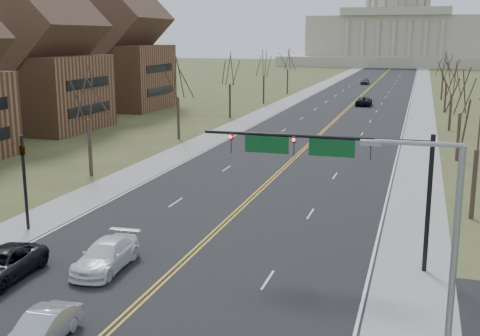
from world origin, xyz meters
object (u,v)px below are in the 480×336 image
Objects in this scene: signal_left at (24,172)px; car_far_sb at (365,81)px; car_sb_inner_second at (106,255)px; car_sb_inner_lead at (42,329)px; car_far_nb at (364,101)px; street_light at (443,273)px; car_sb_outer_lead at (1,265)px; signal_mast at (330,157)px.

car_far_sb is (9.44, 124.77, -2.92)m from signal_left.
car_sb_inner_second is at bearing -88.12° from car_far_sb.
car_sb_inner_lead is 89.01m from car_far_nb.
street_light reaches higher than car_far_nb.
street_light is 1.67× the size of car_sb_outer_lead.
street_light is 21.94m from car_sb_outer_lead.
car_sb_outer_lead is at bearing -150.55° from car_sb_inner_second.
signal_mast is 2.15× the size of car_far_nb.
car_far_nb is (-5.25, 76.58, -4.97)m from signal_mast.
signal_left is 77.85m from car_far_nb.
car_far_nb is at bearing 93.92° from signal_mast.
signal_left is at bearing 125.28° from car_sb_inner_lead.
car_far_sb is at bearing 86.54° from car_sb_inner_second.
car_far_nb is (13.69, 76.58, -2.92)m from signal_left.
signal_mast is at bearing 22.65° from car_sb_outer_lead.
car_sb_outer_lead is (-15.26, -7.26, -4.99)m from signal_mast.
signal_left is at bearing -91.82° from car_far_sb.
signal_left is 1.06× the size of car_far_nb.
signal_mast reaches higher than car_far_nb.
street_light is 2.24× the size of car_sb_inner_lead.
signal_mast is at bearing 93.13° from car_far_nb.
signal_left reaches higher than car_far_sb.
car_far_nb is 1.22× the size of car_far_sb.
signal_mast reaches higher than car_sb_outer_lead.
signal_mast is 16.31m from car_sb_inner_lead.
car_sb_inner_lead is (-9.38, -12.33, -5.08)m from signal_mast.
car_sb_inner_lead is at bearing -81.78° from car_sb_inner_second.
car_far_nb is at bearing 79.86° from signal_left.
car_far_sb is (-0.13, 137.10, 0.12)m from car_sb_inner_lead.
signal_left is 8.66m from car_sb_outer_lead.
signal_left is 9.68m from car_sb_inner_second.
car_sb_inner_lead is 7.77m from car_sb_outer_lead.
car_sb_inner_second is at bearing -29.30° from signal_left.
street_light is at bearing -19.68° from car_sb_outer_lead.
street_light is 19.06m from car_sb_inner_second.
car_far_sb reaches higher than car_sb_inner_lead.
signal_left is at bearing 180.00° from signal_mast.
car_sb_inner_lead is at bearing -87.44° from car_far_sb.
car_far_sb is at bearing 87.53° from car_sb_inner_lead.
street_light is at bearing -31.87° from car_sb_inner_second.
car_far_sb is (-14.80, 138.27, -4.43)m from street_light.
street_light is at bearing -81.39° from car_far_sb.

